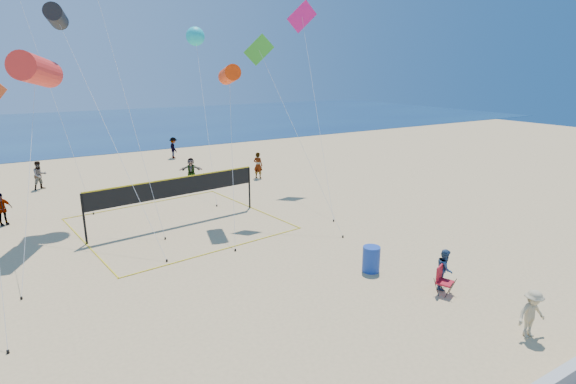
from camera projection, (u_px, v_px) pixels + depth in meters
ground at (355, 380)px, 11.65m from camera, size 120.00×120.00×0.00m
ocean at (69, 127)px, 62.66m from camera, size 140.00×50.00×0.03m
bystander_a at (445, 269)px, 16.39m from camera, size 0.92×0.89×1.50m
bystander_b at (532, 314)px, 13.37m from camera, size 1.07×0.74×1.51m
far_person_0 at (1, 209)px, 22.98m from camera, size 1.09×0.75×1.72m
far_person_1 at (191, 170)px, 31.86m from camera, size 1.68×1.12×1.73m
far_person_2 at (258, 165)px, 32.94m from camera, size 0.78×0.84×1.94m
far_person_3 at (40, 175)px, 29.93m from camera, size 1.13×1.02×1.90m
far_person_4 at (174, 148)px, 40.39m from camera, size 0.72×1.23×1.89m
camp_chair at (442, 278)px, 16.00m from camera, size 0.71×0.82×1.15m
trash_barrel at (371, 259)px, 17.80m from camera, size 0.86×0.86×1.03m
volleyball_net at (176, 192)px, 22.98m from camera, size 10.25×10.12×2.46m
kite_0 at (36, 70)px, 19.91m from camera, size 3.05×8.16×8.58m
kite_1 at (56, 17)px, 21.90m from camera, size 2.89×9.57×10.84m
kite_2 at (229, 75)px, 22.51m from camera, size 2.61×5.46×8.05m
kite_4 at (264, 60)px, 23.01m from camera, size 2.21×5.94×9.55m
kite_5 at (303, 24)px, 28.89m from camera, size 4.27×8.43×12.11m
kite_7 at (195, 36)px, 31.09m from camera, size 2.82×8.43×10.63m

